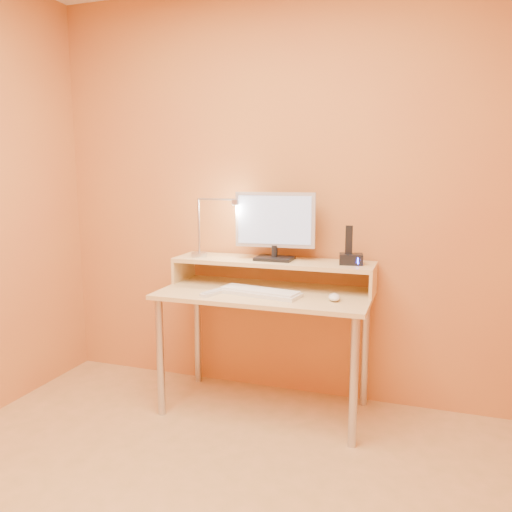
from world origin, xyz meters
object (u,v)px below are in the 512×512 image
(monitor_panel, at_px, (275,220))
(mouse, at_px, (334,297))
(phone_dock, at_px, (351,259))
(remote_control, at_px, (213,293))
(keyboard, at_px, (260,293))
(lamp_base, at_px, (199,255))

(monitor_panel, bearing_deg, mouse, -36.01)
(phone_dock, bearing_deg, monitor_panel, 169.21)
(mouse, bearing_deg, remote_control, 175.12)
(monitor_panel, xyz_separation_m, phone_dock, (0.45, -0.01, -0.21))
(keyboard, height_order, remote_control, keyboard)
(mouse, bearing_deg, phone_dock, 65.75)
(remote_control, bearing_deg, phone_dock, 42.72)
(phone_dock, relative_size, mouse, 1.19)
(keyboard, bearing_deg, lamp_base, 166.58)
(lamp_base, bearing_deg, mouse, -12.82)
(mouse, distance_m, remote_control, 0.67)
(monitor_panel, distance_m, lamp_base, 0.53)
(lamp_base, distance_m, phone_dock, 0.93)
(keyboard, bearing_deg, monitor_panel, 96.68)
(monitor_panel, bearing_deg, remote_control, -134.72)
(monitor_panel, distance_m, remote_control, 0.57)
(lamp_base, relative_size, mouse, 0.92)
(keyboard, height_order, mouse, mouse)
(lamp_base, xyz_separation_m, mouse, (0.88, -0.20, -0.15))
(monitor_panel, xyz_separation_m, lamp_base, (-0.48, -0.04, -0.23))
(phone_dock, bearing_deg, mouse, -112.08)
(keyboard, relative_size, remote_control, 2.61)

